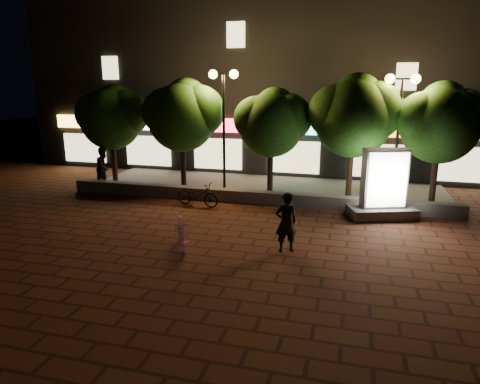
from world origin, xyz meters
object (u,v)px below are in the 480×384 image
(tree_right, at_px, (355,113))
(ad_kiosk, at_px, (383,190))
(tree_mid, at_px, (273,120))
(rider, at_px, (286,222))
(tree_far_right, at_px, (442,120))
(street_lamp_left, at_px, (224,100))
(scooter_pink, at_px, (181,234))
(tree_far_left, at_px, (112,115))
(street_lamp_right, at_px, (400,106))
(tree_left, at_px, (183,113))
(pedestrian, at_px, (104,167))
(scooter_parked, at_px, (198,194))

(tree_right, bearing_deg, ad_kiosk, -61.36)
(tree_mid, bearing_deg, rider, -75.46)
(tree_mid, height_order, tree_far_right, tree_far_right)
(street_lamp_left, height_order, ad_kiosk, street_lamp_left)
(scooter_pink, bearing_deg, tree_far_left, 102.61)
(tree_far_right, height_order, ad_kiosk, tree_far_right)
(tree_mid, distance_m, street_lamp_right, 5.00)
(tree_left, bearing_deg, pedestrian, -164.75)
(street_lamp_left, relative_size, street_lamp_right, 1.04)
(tree_far_left, bearing_deg, rider, -34.27)
(street_lamp_right, bearing_deg, tree_far_right, 9.61)
(tree_far_right, bearing_deg, pedestrian, -176.07)
(tree_right, distance_m, street_lamp_right, 1.70)
(tree_far_left, height_order, street_lamp_right, street_lamp_right)
(tree_far_right, xyz_separation_m, street_lamp_left, (-8.55, -0.26, 0.66))
(tree_far_left, xyz_separation_m, tree_left, (3.50, 0.00, 0.15))
(rider, bearing_deg, pedestrian, -57.77)
(scooter_pink, bearing_deg, scooter_parked, 74.86)
(tree_left, xyz_separation_m, street_lamp_right, (8.95, -0.26, 0.45))
(street_lamp_left, relative_size, rider, 2.93)
(ad_kiosk, relative_size, scooter_pink, 1.69)
(scooter_pink, height_order, pedestrian, pedestrian)
(street_lamp_right, bearing_deg, ad_kiosk, -104.44)
(tree_far_left, relative_size, tree_mid, 1.03)
(tree_far_left, bearing_deg, tree_right, 0.00)
(street_lamp_left, relative_size, ad_kiosk, 2.01)
(tree_left, xyz_separation_m, scooter_pink, (2.61, -6.77, -2.99))
(street_lamp_left, height_order, rider, street_lamp_left)
(tree_far_left, bearing_deg, tree_left, 0.00)
(tree_right, xyz_separation_m, tree_far_right, (3.20, -0.00, -0.20))
(tree_far_right, bearing_deg, scooter_parked, -164.67)
(rider, bearing_deg, street_lamp_left, -86.29)
(ad_kiosk, height_order, scooter_pink, ad_kiosk)
(tree_left, distance_m, pedestrian, 4.39)
(tree_far_left, xyz_separation_m, tree_mid, (7.50, -0.00, -0.08))
(street_lamp_left, xyz_separation_m, scooter_pink, (0.67, -6.51, -3.57))
(street_lamp_right, distance_m, scooter_pink, 9.71)
(pedestrian, bearing_deg, street_lamp_left, -69.35)
(ad_kiosk, distance_m, rider, 4.98)
(tree_far_right, height_order, scooter_pink, tree_far_right)
(tree_mid, distance_m, tree_far_right, 6.50)
(tree_right, bearing_deg, tree_far_left, -180.00)
(tree_right, bearing_deg, street_lamp_right, -9.10)
(tree_far_right, bearing_deg, ad_kiosk, -133.69)
(tree_far_left, bearing_deg, ad_kiosk, -10.09)
(tree_right, bearing_deg, pedestrian, -174.92)
(tree_left, bearing_deg, ad_kiosk, -14.12)
(tree_mid, height_order, street_lamp_left, street_lamp_left)
(street_lamp_right, distance_m, pedestrian, 12.82)
(tree_mid, bearing_deg, street_lamp_right, -3.04)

